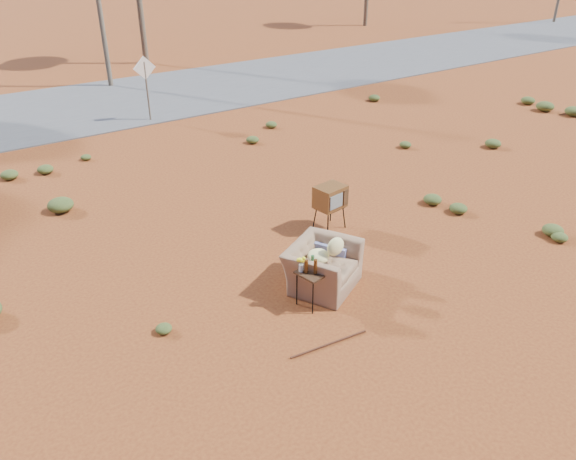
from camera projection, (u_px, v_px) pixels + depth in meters
ground at (333, 302)px, 10.04m from camera, size 140.00×140.00×0.00m
highway at (81, 107)px, 20.89m from camera, size 140.00×7.00×0.04m
armchair at (324, 259)px, 10.33m from camera, size 1.68×1.56×1.13m
tv_unit at (330, 197)px, 12.13m from camera, size 0.70×0.60×1.02m
side_table at (310, 270)px, 9.63m from camera, size 0.56×0.56×0.97m
rusty_bar at (329, 344)px, 8.99m from camera, size 1.40×0.19×0.04m
road_sign at (146, 77)px, 18.77m from camera, size 0.78×0.06×2.19m
scrub_patch at (184, 215)px, 12.75m from camera, size 17.49×8.07×0.33m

